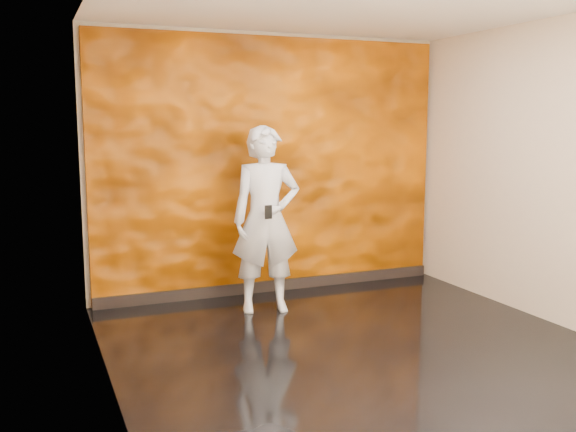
{
  "coord_description": "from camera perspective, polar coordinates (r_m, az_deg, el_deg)",
  "views": [
    {
      "loc": [
        -2.48,
        -4.54,
        1.87
      ],
      "look_at": [
        -0.27,
        0.85,
        1.0
      ],
      "focal_mm": 40.0,
      "sensor_mm": 36.0,
      "label": 1
    }
  ],
  "objects": [
    {
      "name": "phone",
      "position": [
        5.98,
        -1.76,
        0.35
      ],
      "size": [
        0.07,
        0.02,
        0.13
      ],
      "primitive_type": "cube",
      "rotation": [
        0.0,
        0.0,
        0.07
      ],
      "color": "black",
      "rests_on": "man"
    },
    {
      "name": "baseboard",
      "position": [
        7.16,
        -1.21,
        -6.19
      ],
      "size": [
        3.9,
        0.04,
        0.12
      ],
      "primitive_type": "cube",
      "color": "black",
      "rests_on": "ground"
    },
    {
      "name": "feature_wall",
      "position": [
        6.98,
        -1.36,
        4.44
      ],
      "size": [
        3.9,
        0.06,
        2.75
      ],
      "primitive_type": "cube",
      "color": "#DC6700",
      "rests_on": "ground"
    },
    {
      "name": "man",
      "position": [
        6.27,
        -1.97,
        -0.32
      ],
      "size": [
        0.73,
        0.55,
        1.83
      ],
      "primitive_type": "imported",
      "rotation": [
        0.0,
        0.0,
        -0.18
      ],
      "color": "#ABAFBD",
      "rests_on": "ground"
    },
    {
      "name": "room",
      "position": [
        5.2,
        6.39,
        3.23
      ],
      "size": [
        4.02,
        4.02,
        2.81
      ],
      "color": "black",
      "rests_on": "ground"
    }
  ]
}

